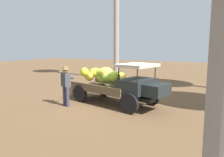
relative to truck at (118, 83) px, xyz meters
The scene contains 4 objects.
ground_plane 0.98m from the truck, 156.08° to the left, with size 60.00×60.00×0.00m, color brown.
truck is the anchor object (origin of this frame).
farmer 2.24m from the truck, 145.15° to the right, with size 0.56×0.53×1.69m.
wooden_crate 2.78m from the truck, 169.66° to the left, with size 0.50×0.42×0.45m, color olive.
Camera 1 is at (4.12, -8.55, 2.50)m, focal length 34.73 mm.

